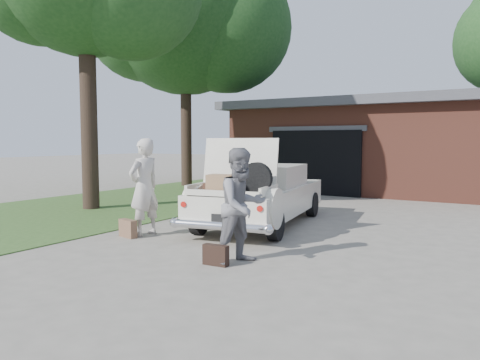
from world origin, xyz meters
The scene contains 9 objects.
ground centered at (0.00, 0.00, 0.00)m, with size 90.00×90.00×0.00m, color gray.
grass_strip centered at (-5.50, 3.00, 0.01)m, with size 6.00×16.00×0.02m, color #2D4C1E.
house centered at (0.98, 11.47, 1.67)m, with size 12.80×7.80×3.30m.
tree_back centered at (-7.13, 8.22, 6.82)m, with size 7.87×6.84×10.54m.
sedan centered at (-0.29, 1.97, 0.67)m, with size 2.53×4.82×1.90m.
woman_left centered at (-1.68, -0.23, 0.95)m, with size 0.69×0.45×1.89m, color beige.
woman_right centered at (1.01, -0.99, 0.87)m, with size 0.85×0.66×1.74m, color slate.
suitcase_left centered at (-1.83, -0.53, 0.17)m, with size 0.44×0.14×0.34m, color brown.
suitcase_right centered at (0.76, -1.33, 0.15)m, with size 0.40×0.13×0.31m, color black.
Camera 1 is at (4.62, -6.95, 1.84)m, focal length 35.00 mm.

